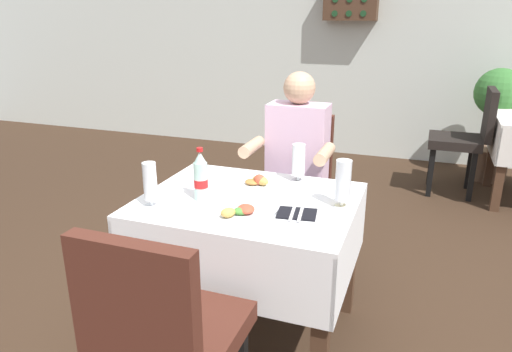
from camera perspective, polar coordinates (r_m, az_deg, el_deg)
ground_plane at (r=2.70m, az=-2.79°, el=-16.87°), size 11.00×11.00×0.00m
back_wall at (r=5.59m, az=11.63°, el=17.73°), size 11.00×0.12×2.98m
main_dining_table at (r=2.33m, az=-0.84°, el=-6.83°), size 1.01×0.82×0.74m
chair_far_diner_seat at (r=3.04m, az=4.52°, el=-0.73°), size 0.44×0.50×0.97m
chair_near_camera_side at (r=1.72m, az=-10.87°, el=-17.97°), size 0.44×0.50×0.97m
seated_diner_far at (r=2.88m, az=4.69°, el=1.44°), size 0.50×0.46×1.26m
plate_near_camera at (r=2.05m, az=-1.73°, el=-4.59°), size 0.25×0.25×0.05m
plate_far_diner at (r=2.41m, az=-0.25°, el=-0.85°), size 0.24×0.24×0.07m
beer_glass_left at (r=2.16m, az=10.43°, el=-0.91°), size 0.07×0.07×0.22m
beer_glass_middle at (r=2.18m, az=-12.63°, el=-1.00°), size 0.07×0.07×0.21m
beer_glass_right at (r=2.46m, az=5.14°, el=1.74°), size 0.07×0.07×0.20m
cola_bottle_primary at (r=2.22m, az=-6.68°, el=-0.15°), size 0.07×0.07×0.25m
napkin_cutlery_set at (r=2.09m, az=4.95°, el=-4.50°), size 0.19×0.20×0.01m
background_chair_left at (r=4.62m, az=24.04°, el=4.54°), size 0.50×0.44×0.97m
potted_plant_corner at (r=5.16m, az=26.92°, el=6.59°), size 0.46×0.46×1.09m
wall_bottle_rack at (r=5.43m, az=11.40°, el=20.12°), size 0.56×0.21×0.42m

